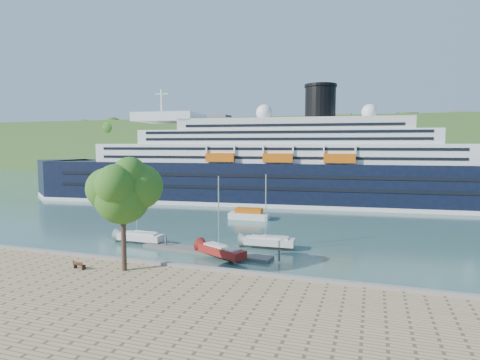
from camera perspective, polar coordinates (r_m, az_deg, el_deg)
ground at (r=44.05m, az=-14.87°, el=-12.33°), size 400.00×400.00×0.00m
far_hillside at (r=181.53m, az=11.06°, el=4.69°), size 400.00×50.00×24.00m
quay_coping at (r=43.56m, az=-15.06°, el=-10.95°), size 220.00×0.50×0.30m
cruise_ship at (r=89.67m, az=3.45°, el=5.02°), size 116.31×28.39×25.87m
park_bench at (r=42.68m, az=-21.87°, el=-11.10°), size 1.40×0.74×0.86m
promenade_tree at (r=39.63m, az=-16.32°, el=-4.08°), size 7.11×7.11×11.77m
floating_pontoon at (r=49.20m, az=-5.01°, el=-10.09°), size 17.07×3.89×0.38m
sailboat_white_near at (r=54.20m, az=-14.06°, el=-4.28°), size 6.79×1.95×8.75m
sailboat_red at (r=45.65m, az=-2.64°, el=-5.69°), size 7.12×4.90×9.04m
sailboat_white_far at (r=50.20m, az=4.22°, el=-4.77°), size 7.00×2.25×8.94m
tender_launch at (r=70.23m, az=1.29°, el=-4.80°), size 7.20×2.77×1.96m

